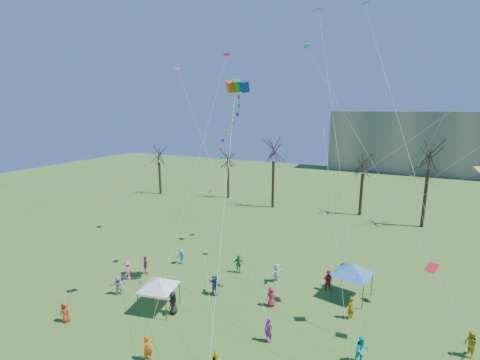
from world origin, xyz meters
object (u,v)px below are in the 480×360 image
at_px(big_box_kite, 228,147).
at_px(canopy_tent_blue, 353,269).
at_px(canopy_tent_white, 159,282).
at_px(distant_building, 461,143).

xyz_separation_m(big_box_kite, canopy_tent_blue, (9.17, 4.38, -10.02)).
bearing_deg(canopy_tent_white, canopy_tent_blue, 31.60).
relative_size(canopy_tent_white, canopy_tent_blue, 0.91).
relative_size(distant_building, canopy_tent_blue, 15.45).
bearing_deg(big_box_kite, canopy_tent_blue, 25.51).
bearing_deg(big_box_kite, canopy_tent_white, -137.44).
distance_m(canopy_tent_white, canopy_tent_blue, 15.67).
height_order(canopy_tent_white, canopy_tent_blue, canopy_tent_blue).
distance_m(distant_building, canopy_tent_white, 82.67).
height_order(distant_building, big_box_kite, big_box_kite).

